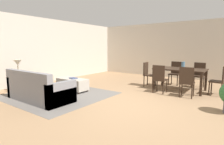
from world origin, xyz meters
TOP-DOWN VIEW (x-y plane):
  - ground_plane at (0.00, 0.00)m, footprint 10.80×10.80m
  - wall_back at (0.00, 5.00)m, footprint 9.00×0.12m
  - wall_left at (-4.50, 0.50)m, footprint 0.12×11.00m
  - area_rug at (-2.24, -0.53)m, footprint 3.00×2.80m
  - couch at (-2.19, -1.22)m, footprint 2.00×0.90m
  - ottoman_table at (-2.28, 0.11)m, footprint 1.12×0.49m
  - side_table at (-3.49, -1.11)m, footprint 0.40×0.40m
  - table_lamp at (-3.49, -1.11)m, footprint 0.26×0.26m
  - dining_table at (0.67, 2.37)m, footprint 1.65×0.99m
  - dining_chair_near_left at (0.26, 1.55)m, footprint 0.40×0.40m
  - dining_chair_near_right at (1.11, 1.50)m, footprint 0.43×0.43m
  - dining_chair_far_left at (0.25, 3.27)m, footprint 0.40×0.40m
  - dining_chair_far_right at (1.11, 3.25)m, footprint 0.43×0.43m
  - dining_chair_head_east at (1.89, 2.35)m, footprint 0.43×0.43m
  - dining_chair_head_west at (-0.51, 2.34)m, footprint 0.42×0.42m
  - vase_centerpiece at (0.77, 2.37)m, footprint 0.11×0.11m
  - book_on_ottoman at (-2.25, 0.12)m, footprint 0.29×0.25m

SIDE VIEW (x-z plane):
  - ground_plane at x=0.00m, z-range 0.00..0.00m
  - area_rug at x=-2.24m, z-range 0.00..0.01m
  - ottoman_table at x=-2.28m, z-range 0.03..0.46m
  - couch at x=-2.19m, z-range -0.13..0.73m
  - book_on_ottoman at x=-2.25m, z-range 0.43..0.46m
  - side_table at x=-3.49m, z-range 0.16..0.73m
  - dining_chair_near_left at x=0.26m, z-range 0.06..0.98m
  - dining_chair_near_right at x=1.11m, z-range 0.06..0.98m
  - dining_chair_far_left at x=0.25m, z-range 0.06..0.98m
  - dining_chair_far_right at x=1.11m, z-range 0.06..0.98m
  - dining_chair_head_east at x=1.89m, z-range 0.06..0.98m
  - dining_chair_head_west at x=-0.51m, z-range 0.06..0.98m
  - dining_table at x=0.67m, z-range 0.29..1.05m
  - vase_centerpiece at x=0.77m, z-range 0.76..1.00m
  - table_lamp at x=-3.49m, z-range 0.72..1.24m
  - wall_back at x=0.00m, z-range 0.00..2.70m
  - wall_left at x=-4.50m, z-range 0.00..2.70m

